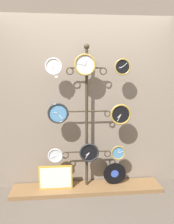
# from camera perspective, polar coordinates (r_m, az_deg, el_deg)

# --- Properties ---
(ground_plane) EXTENTS (12.00, 12.00, 0.00)m
(ground_plane) POSITION_cam_1_polar(r_m,az_deg,el_deg) (3.15, 0.67, -22.98)
(ground_plane) COLOR brown
(shop_wall) EXTENTS (4.40, 0.04, 2.80)m
(shop_wall) POSITION_cam_1_polar(r_m,az_deg,el_deg) (3.20, -0.36, 4.55)
(shop_wall) COLOR gray
(shop_wall) RESTS_ON ground_plane
(low_shelf) EXTENTS (2.20, 0.36, 0.06)m
(low_shelf) POSITION_cam_1_polar(r_m,az_deg,el_deg) (3.43, 0.02, -19.30)
(low_shelf) COLOR brown
(low_shelf) RESTS_ON ground_plane
(display_stand) EXTENTS (0.73, 0.38, 2.10)m
(display_stand) POSITION_cam_1_polar(r_m,az_deg,el_deg) (3.18, -0.09, -7.47)
(display_stand) COLOR #382D1E
(display_stand) RESTS_ON ground_plane
(clock_top_left) EXTENTS (0.22, 0.04, 0.22)m
(clock_top_left) POSITION_cam_1_polar(r_m,az_deg,el_deg) (2.92, -8.72, 11.69)
(clock_top_left) COLOR silver
(clock_top_center) EXTENTS (0.29, 0.04, 0.29)m
(clock_top_center) POSITION_cam_1_polar(r_m,az_deg,el_deg) (2.92, -0.51, 12.25)
(clock_top_center) COLOR silver
(clock_top_right) EXTENTS (0.22, 0.04, 0.22)m
(clock_top_right) POSITION_cam_1_polar(r_m,az_deg,el_deg) (3.00, 9.25, 11.56)
(clock_top_right) COLOR black
(clock_middle_left) EXTENTS (0.28, 0.04, 0.28)m
(clock_middle_left) POSITION_cam_1_polar(r_m,az_deg,el_deg) (2.97, -7.58, -0.34)
(clock_middle_left) COLOR #4C84B2
(clock_middle_right) EXTENTS (0.29, 0.04, 0.29)m
(clock_middle_right) POSITION_cam_1_polar(r_m,az_deg,el_deg) (3.05, 8.79, -0.65)
(clock_middle_right) COLOR black
(clock_bottom_left) EXTENTS (0.21, 0.04, 0.21)m
(clock_bottom_left) POSITION_cam_1_polar(r_m,az_deg,el_deg) (3.16, -8.28, -11.17)
(clock_bottom_left) COLOR silver
(clock_bottom_center) EXTENTS (0.28, 0.04, 0.28)m
(clock_bottom_center) POSITION_cam_1_polar(r_m,az_deg,el_deg) (3.14, 0.58, -10.55)
(clock_bottom_center) COLOR black
(clock_bottom_right) EXTENTS (0.22, 0.04, 0.22)m
(clock_bottom_right) POSITION_cam_1_polar(r_m,az_deg,el_deg) (3.23, 8.18, -10.48)
(clock_bottom_right) COLOR #4C84B2
(vinyl_record) EXTENTS (0.34, 0.01, 0.34)m
(vinyl_record) POSITION_cam_1_polar(r_m,az_deg,el_deg) (3.42, 7.25, -15.70)
(vinyl_record) COLOR black
(vinyl_record) RESTS_ON low_shelf
(picture_frame) EXTENTS (0.48, 0.02, 0.36)m
(picture_frame) POSITION_cam_1_polar(r_m,az_deg,el_deg) (3.30, -8.20, -16.59)
(picture_frame) COLOR gold
(picture_frame) RESTS_ON low_shelf
(price_tag_upper) EXTENTS (0.04, 0.00, 0.03)m
(price_tag_upper) POSITION_cam_1_polar(r_m,az_deg,el_deg) (2.92, -8.05, 9.21)
(price_tag_upper) COLOR white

